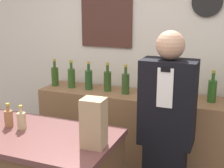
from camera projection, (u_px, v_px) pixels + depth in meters
name	position (u px, v px, depth m)	size (l,w,h in m)	color
back_wall	(141.00, 53.00, 3.34)	(5.20, 0.09, 2.70)	silver
back_shelf	(151.00, 141.00, 3.22)	(2.40, 0.45, 0.98)	#8E6642
shopkeeper	(166.00, 136.00, 2.51)	(0.42, 0.27, 1.68)	black
paper_bag	(94.00, 123.00, 1.96)	(0.15, 0.13, 0.32)	tan
counter_bottle_4	(9.00, 118.00, 2.31)	(0.06, 0.06, 0.18)	#956641
counter_bottle_5	(22.00, 120.00, 2.27)	(0.06, 0.06, 0.18)	tan
shelf_bottle_0	(55.00, 76.00, 3.46)	(0.08, 0.08, 0.30)	#30501C
shelf_bottle_1	(72.00, 77.00, 3.39)	(0.08, 0.08, 0.30)	#2E5620
shelf_bottle_2	(89.00, 79.00, 3.31)	(0.08, 0.08, 0.30)	#264F23
shelf_bottle_3	(108.00, 80.00, 3.25)	(0.08, 0.08, 0.30)	#2E4D1D
shelf_bottle_4	(126.00, 83.00, 3.15)	(0.08, 0.08, 0.30)	#325022
shelf_bottle_5	(146.00, 84.00, 3.10)	(0.08, 0.08, 0.30)	#2C5225
shelf_bottle_6	(167.00, 86.00, 3.03)	(0.08, 0.08, 0.30)	#325623
shelf_bottle_7	(189.00, 88.00, 2.95)	(0.08, 0.08, 0.30)	#315225
shelf_bottle_8	(212.00, 90.00, 2.88)	(0.08, 0.08, 0.30)	#29591F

